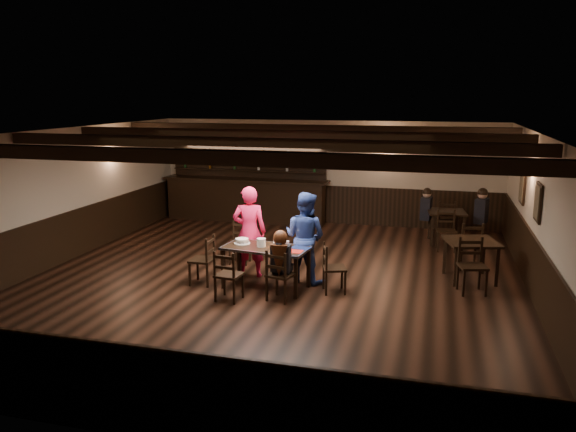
% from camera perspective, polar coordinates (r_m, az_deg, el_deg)
% --- Properties ---
extents(ground, '(10.00, 10.00, 0.00)m').
position_cam_1_polar(ground, '(10.40, -1.53, -6.59)').
color(ground, black).
rests_on(ground, ground).
extents(room_shell, '(9.02, 10.02, 2.71)m').
position_cam_1_polar(room_shell, '(10.01, -1.48, 2.97)').
color(room_shell, beige).
rests_on(room_shell, ground).
extents(dining_table, '(1.57, 0.92, 0.75)m').
position_cam_1_polar(dining_table, '(9.85, -2.26, -3.64)').
color(dining_table, black).
rests_on(dining_table, ground).
extents(chair_near_left, '(0.45, 0.43, 0.87)m').
position_cam_1_polar(chair_near_left, '(9.30, -6.24, -5.68)').
color(chair_near_left, black).
rests_on(chair_near_left, ground).
extents(chair_near_right, '(0.49, 0.48, 0.87)m').
position_cam_1_polar(chair_near_right, '(9.25, -0.97, -5.69)').
color(chair_near_right, black).
rests_on(chair_near_right, ground).
extents(chair_end_left, '(0.40, 0.42, 0.89)m').
position_cam_1_polar(chair_end_left, '(10.18, -8.34, -4.07)').
color(chair_end_left, black).
rests_on(chair_end_left, ground).
extents(chair_end_right, '(0.49, 0.50, 0.86)m').
position_cam_1_polar(chair_end_right, '(9.70, 4.30, -4.90)').
color(chair_end_right, black).
rests_on(chair_end_right, ground).
extents(chair_far_pushed, '(0.42, 0.40, 0.84)m').
position_cam_1_polar(chair_far_pushed, '(11.42, -4.83, -2.33)').
color(chair_far_pushed, black).
rests_on(chair_far_pushed, ground).
extents(woman_pink, '(0.70, 0.53, 1.72)m').
position_cam_1_polar(woman_pink, '(10.46, -3.94, -1.61)').
color(woman_pink, '#FE1865').
rests_on(woman_pink, ground).
extents(man_blue, '(0.96, 0.84, 1.66)m').
position_cam_1_polar(man_blue, '(10.15, 1.73, -2.16)').
color(man_blue, navy).
rests_on(man_blue, ground).
extents(seated_person, '(0.31, 0.47, 0.77)m').
position_cam_1_polar(seated_person, '(9.21, -0.76, -3.86)').
color(seated_person, black).
rests_on(seated_person, ground).
extents(cake, '(0.29, 0.29, 0.09)m').
position_cam_1_polar(cake, '(10.06, -4.69, -2.57)').
color(cake, white).
rests_on(cake, dining_table).
extents(plate_stack_a, '(0.16, 0.16, 0.15)m').
position_cam_1_polar(plate_stack_a, '(9.83, -2.73, -2.70)').
color(plate_stack_a, white).
rests_on(plate_stack_a, dining_table).
extents(plate_stack_b, '(0.15, 0.15, 0.18)m').
position_cam_1_polar(plate_stack_b, '(9.79, -1.05, -2.64)').
color(plate_stack_b, white).
rests_on(plate_stack_b, dining_table).
extents(tea_light, '(0.04, 0.04, 0.06)m').
position_cam_1_polar(tea_light, '(9.90, -1.45, -2.88)').
color(tea_light, '#A5A8AD').
rests_on(tea_light, dining_table).
extents(salt_shaker, '(0.04, 0.04, 0.10)m').
position_cam_1_polar(salt_shaker, '(9.64, -0.85, -3.12)').
color(salt_shaker, silver).
rests_on(salt_shaker, dining_table).
extents(pepper_shaker, '(0.04, 0.04, 0.09)m').
position_cam_1_polar(pepper_shaker, '(9.54, -0.06, -3.31)').
color(pepper_shaker, '#A5A8AD').
rests_on(pepper_shaker, dining_table).
extents(drink_glass, '(0.07, 0.07, 0.11)m').
position_cam_1_polar(drink_glass, '(9.80, -0.08, -2.85)').
color(drink_glass, silver).
rests_on(drink_glass, dining_table).
extents(menu_red, '(0.34, 0.25, 0.00)m').
position_cam_1_polar(menu_red, '(9.55, 0.49, -3.58)').
color(menu_red, maroon).
rests_on(menu_red, dining_table).
extents(menu_blue, '(0.38, 0.32, 0.00)m').
position_cam_1_polar(menu_blue, '(9.76, 1.29, -3.23)').
color(menu_blue, '#0D1A45').
rests_on(menu_blue, dining_table).
extents(bar_counter, '(4.50, 0.70, 2.20)m').
position_cam_1_polar(bar_counter, '(15.22, -4.24, 2.27)').
color(bar_counter, black).
rests_on(bar_counter, ground).
extents(back_table_a, '(1.09, 1.09, 0.75)m').
position_cam_1_polar(back_table_a, '(10.79, 18.12, -2.87)').
color(back_table_a, black).
rests_on(back_table_a, ground).
extents(back_table_b, '(0.92, 0.92, 0.75)m').
position_cam_1_polar(back_table_b, '(13.33, 15.81, 0.07)').
color(back_table_b, black).
rests_on(back_table_b, ground).
extents(bg_patron_left, '(0.28, 0.39, 0.75)m').
position_cam_1_polar(bg_patron_left, '(13.57, 13.88, 1.21)').
color(bg_patron_left, black).
rests_on(bg_patron_left, ground).
extents(bg_patron_right, '(0.35, 0.45, 0.81)m').
position_cam_1_polar(bg_patron_right, '(13.53, 19.08, 0.99)').
color(bg_patron_right, black).
rests_on(bg_patron_right, ground).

